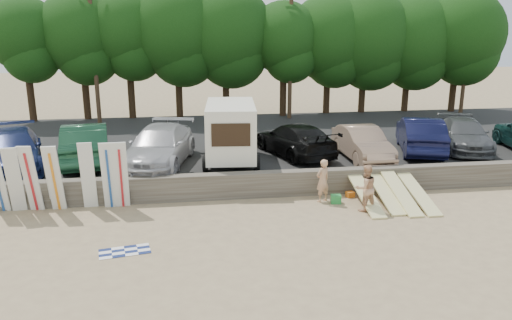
# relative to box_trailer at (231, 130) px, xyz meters

# --- Properties ---
(ground) EXTENTS (120.00, 120.00, 0.00)m
(ground) POSITION_rel_box_trailer_xyz_m (2.81, -5.67, -2.17)
(ground) COLOR tan
(ground) RESTS_ON ground
(seawall) EXTENTS (44.00, 0.50, 1.00)m
(seawall) POSITION_rel_box_trailer_xyz_m (2.81, -2.67, -1.67)
(seawall) COLOR #6B6356
(seawall) RESTS_ON ground
(parking_lot) EXTENTS (44.00, 14.50, 0.70)m
(parking_lot) POSITION_rel_box_trailer_xyz_m (2.81, 4.83, -1.82)
(parking_lot) COLOR #282828
(parking_lot) RESTS_ON ground
(treeline) EXTENTS (33.42, 6.78, 8.68)m
(treeline) POSITION_rel_box_trailer_xyz_m (4.36, 11.81, 3.78)
(treeline) COLOR #382616
(treeline) RESTS_ON parking_lot
(utility_poles) EXTENTS (25.80, 0.26, 9.00)m
(utility_poles) POSITION_rel_box_trailer_xyz_m (4.81, 10.33, 3.26)
(utility_poles) COLOR #473321
(utility_poles) RESTS_ON parking_lot
(box_trailer) EXTENTS (2.65, 4.29, 2.62)m
(box_trailer) POSITION_rel_box_trailer_xyz_m (0.00, 0.00, 0.00)
(box_trailer) COLOR white
(box_trailer) RESTS_ON parking_lot
(car_0) EXTENTS (3.71, 6.00, 1.62)m
(car_0) POSITION_rel_box_trailer_xyz_m (-9.15, 0.30, -0.66)
(car_0) COLOR #141E48
(car_0) RESTS_ON parking_lot
(car_1) EXTENTS (2.66, 5.57, 1.76)m
(car_1) POSITION_rel_box_trailer_xyz_m (-6.30, 0.89, -0.59)
(car_1) COLOR #163E26
(car_1) RESTS_ON parking_lot
(car_2) EXTENTS (3.48, 6.06, 1.65)m
(car_2) POSITION_rel_box_trailer_xyz_m (-3.08, 0.04, -0.64)
(car_2) COLOR #B0AEB4
(car_2) RESTS_ON parking_lot
(car_3) EXTENTS (3.54, 5.55, 1.50)m
(car_3) POSITION_rel_box_trailer_xyz_m (3.03, 0.88, -0.72)
(car_3) COLOR black
(car_3) RESTS_ON parking_lot
(car_4) EXTENTS (1.62, 4.47, 1.46)m
(car_4) POSITION_rel_box_trailer_xyz_m (5.92, -0.25, -0.73)
(car_4) COLOR #9E7C64
(car_4) RESTS_ON parking_lot
(car_5) EXTENTS (3.28, 5.41, 1.68)m
(car_5) POSITION_rel_box_trailer_xyz_m (9.10, 0.61, -0.63)
(car_5) COLOR black
(car_5) RESTS_ON parking_lot
(car_6) EXTENTS (3.45, 5.37, 1.45)m
(car_6) POSITION_rel_box_trailer_xyz_m (11.45, 0.81, -0.74)
(car_6) COLOR #484A4D
(car_6) RESTS_ON parking_lot
(surfboard_upright_1) EXTENTS (0.58, 0.80, 2.52)m
(surfboard_upright_1) POSITION_rel_box_trailer_xyz_m (-8.03, -3.27, -0.91)
(surfboard_upright_1) COLOR white
(surfboard_upright_1) RESTS_ON ground
(surfboard_upright_2) EXTENTS (0.57, 0.69, 2.55)m
(surfboard_upright_2) POSITION_rel_box_trailer_xyz_m (-7.48, -3.24, -0.89)
(surfboard_upright_2) COLOR white
(surfboard_upright_2) RESTS_ON ground
(surfboard_upright_3) EXTENTS (0.55, 0.83, 2.51)m
(surfboard_upright_3) POSITION_rel_box_trailer_xyz_m (-6.74, -3.14, -0.91)
(surfboard_upright_3) COLOR white
(surfboard_upright_3) RESTS_ON ground
(surfboard_upright_4) EXTENTS (0.52, 0.71, 2.54)m
(surfboard_upright_4) POSITION_rel_box_trailer_xyz_m (-6.66, -3.32, -0.90)
(surfboard_upright_4) COLOR white
(surfboard_upright_4) RESTS_ON ground
(surfboard_upright_5) EXTENTS (0.53, 0.55, 2.57)m
(surfboard_upright_5) POSITION_rel_box_trailer_xyz_m (-5.53, -3.15, -0.88)
(surfboard_upright_5) COLOR white
(surfboard_upright_5) RESTS_ON ground
(surfboard_upright_6) EXTENTS (0.51, 0.55, 2.57)m
(surfboard_upright_6) POSITION_rel_box_trailer_xyz_m (-4.78, -3.27, -0.88)
(surfboard_upright_6) COLOR white
(surfboard_upright_6) RESTS_ON ground
(surfboard_upright_7) EXTENTS (0.54, 0.57, 2.57)m
(surfboard_upright_7) POSITION_rel_box_trailer_xyz_m (-4.35, -3.26, -0.88)
(surfboard_upright_7) COLOR white
(surfboard_upright_7) RESTS_ON ground
(surfboard_low_0) EXTENTS (0.56, 2.92, 0.84)m
(surfboard_low_0) POSITION_rel_box_trailer_xyz_m (4.67, -4.25, -1.75)
(surfboard_low_0) COLOR beige
(surfboard_low_0) RESTS_ON ground
(surfboard_low_1) EXTENTS (0.56, 2.91, 0.88)m
(surfboard_low_1) POSITION_rel_box_trailer_xyz_m (5.47, -4.07, -1.73)
(surfboard_low_1) COLOR beige
(surfboard_low_1) RESTS_ON ground
(surfboard_low_2) EXTENTS (0.56, 2.90, 0.91)m
(surfboard_low_2) POSITION_rel_box_trailer_xyz_m (6.03, -4.32, -1.71)
(surfboard_low_2) COLOR beige
(surfboard_low_2) RESTS_ON ground
(surfboard_low_3) EXTENTS (0.56, 2.92, 0.81)m
(surfboard_low_3) POSITION_rel_box_trailer_xyz_m (6.72, -4.34, -1.76)
(surfboard_low_3) COLOR beige
(surfboard_low_3) RESTS_ON ground
(beachgoer_a) EXTENTS (0.73, 0.63, 1.68)m
(beachgoer_a) POSITION_rel_box_trailer_xyz_m (3.17, -3.59, -1.33)
(beachgoer_a) COLOR tan
(beachgoer_a) RESTS_ON ground
(beachgoer_b) EXTENTS (0.95, 0.81, 1.73)m
(beachgoer_b) POSITION_rel_box_trailer_xyz_m (4.44, -4.78, -1.30)
(beachgoer_b) COLOR tan
(beachgoer_b) RESTS_ON ground
(cooler) EXTENTS (0.43, 0.36, 0.32)m
(cooler) POSITION_rel_box_trailer_xyz_m (3.64, -3.86, -2.01)
(cooler) COLOR green
(cooler) RESTS_ON ground
(gear_bag) EXTENTS (0.35, 0.32, 0.22)m
(gear_bag) POSITION_rel_box_trailer_xyz_m (4.40, -3.27, -2.06)
(gear_bag) COLOR orange
(gear_bag) RESTS_ON ground
(beach_towel) EXTENTS (1.74, 1.74, 0.00)m
(beach_towel) POSITION_rel_box_trailer_xyz_m (-3.90, -7.03, -2.16)
(beach_towel) COLOR white
(beach_towel) RESTS_ON ground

